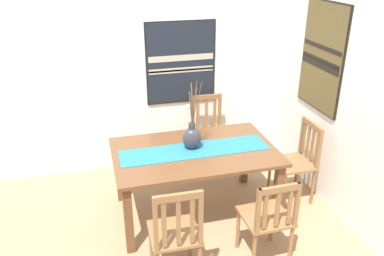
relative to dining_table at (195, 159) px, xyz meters
name	(u,v)px	position (x,y,z in m)	size (l,w,h in m)	color
ground_plane	(180,252)	(-0.30, -0.57, -0.67)	(6.40, 6.40, 0.03)	#A37F5B
wall_back	(144,65)	(-0.30, 1.29, 0.69)	(6.40, 0.12, 2.70)	silver
wall_side	(371,102)	(1.56, -0.57, 0.69)	(0.12, 6.40, 2.70)	silver
dining_table	(195,159)	(0.00, 0.00, 0.00)	(1.68, 1.05, 0.76)	brown
table_runner	(195,150)	(0.00, 0.00, 0.11)	(1.54, 0.36, 0.01)	#236B93
centerpiece_vase	(192,136)	(-0.02, 0.05, 0.24)	(0.21, 0.36, 0.75)	#333338
chair_0	(209,132)	(0.45, 0.94, -0.17)	(0.44, 0.44, 0.96)	brown
chair_1	(268,218)	(0.44, -0.89, -0.18)	(0.43, 0.43, 0.90)	brown
chair_2	(176,233)	(-0.41, -0.91, -0.16)	(0.43, 0.43, 0.98)	brown
chair_3	(298,160)	(1.20, -0.02, -0.17)	(0.42, 0.42, 0.93)	brown
painting_on_back_wall	(181,63)	(0.16, 1.23, 0.70)	(0.89, 0.05, 1.04)	black
painting_on_side_wall	(322,57)	(1.49, 0.21, 0.93)	(0.05, 0.77, 1.17)	black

